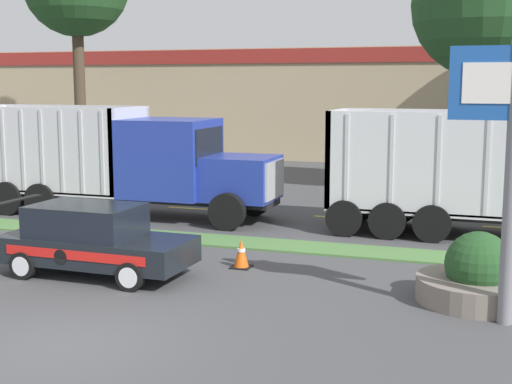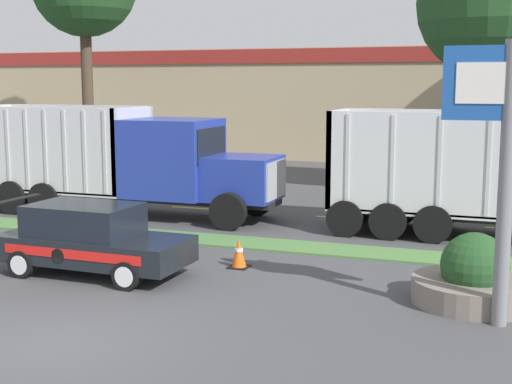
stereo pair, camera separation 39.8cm
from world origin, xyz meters
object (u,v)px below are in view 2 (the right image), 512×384
(dump_truck_mid, at_px, (144,166))
(stone_planter, at_px, (474,280))
(rally_car, at_px, (91,238))
(traffic_cone, at_px, (239,254))
(store_sign_post, at_px, (509,129))

(dump_truck_mid, bearing_deg, stone_planter, -29.73)
(rally_car, height_order, traffic_cone, rally_car)
(stone_planter, height_order, traffic_cone, stone_planter)
(store_sign_post, relative_size, traffic_cone, 7.34)
(store_sign_post, distance_m, stone_planter, 3.42)
(rally_car, distance_m, traffic_cone, 3.52)
(rally_car, height_order, stone_planter, rally_car)
(dump_truck_mid, relative_size, store_sign_post, 2.12)
(rally_car, xyz_separation_m, stone_planter, (8.55, 0.70, -0.36))
(store_sign_post, bearing_deg, traffic_cone, 159.80)
(store_sign_post, xyz_separation_m, traffic_cone, (-6.03, 2.22, -3.28))
(dump_truck_mid, height_order, rally_car, dump_truck_mid)
(store_sign_post, bearing_deg, rally_car, 176.67)
(dump_truck_mid, bearing_deg, store_sign_post, -33.10)
(store_sign_post, height_order, traffic_cone, store_sign_post)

